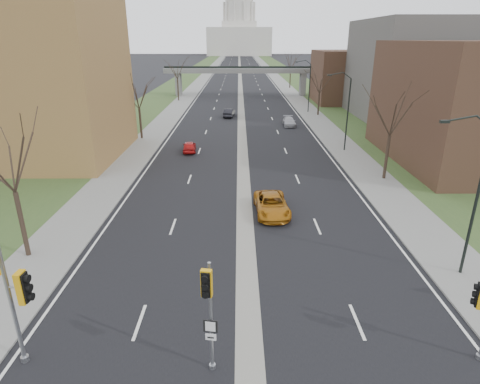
{
  "coord_description": "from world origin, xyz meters",
  "views": [
    {
      "loc": [
        -0.43,
        -13.03,
        12.18
      ],
      "look_at": [
        -0.36,
        8.25,
        4.02
      ],
      "focal_mm": 30.0,
      "sensor_mm": 36.0,
      "label": 1
    }
  ],
  "objects_px": {
    "car_left_far": "(229,113)",
    "car_right_near": "(272,205)",
    "signal_pole_median": "(209,302)",
    "signal_pole_left": "(8,283)",
    "car_right_mid": "(289,122)",
    "car_left_near": "(189,146)"
  },
  "relations": [
    {
      "from": "car_left_far",
      "to": "car_right_near",
      "type": "height_order",
      "value": "car_right_near"
    },
    {
      "from": "signal_pole_median",
      "to": "car_left_far",
      "type": "bearing_deg",
      "value": 99.77
    },
    {
      "from": "signal_pole_left",
      "to": "car_left_far",
      "type": "bearing_deg",
      "value": 86.31
    },
    {
      "from": "car_left_far",
      "to": "car_right_near",
      "type": "bearing_deg",
      "value": 102.98
    },
    {
      "from": "signal_pole_left",
      "to": "car_left_far",
      "type": "distance_m",
      "value": 54.74
    },
    {
      "from": "signal_pole_median",
      "to": "car_right_mid",
      "type": "relative_size",
      "value": 1.12
    },
    {
      "from": "signal_pole_left",
      "to": "car_left_far",
      "type": "relative_size",
      "value": 1.41
    },
    {
      "from": "signal_pole_left",
      "to": "car_left_far",
      "type": "height_order",
      "value": "signal_pole_left"
    },
    {
      "from": "car_right_mid",
      "to": "signal_pole_median",
      "type": "bearing_deg",
      "value": -99.42
    },
    {
      "from": "car_left_near",
      "to": "car_left_far",
      "type": "bearing_deg",
      "value": -105.29
    },
    {
      "from": "signal_pole_median",
      "to": "car_left_near",
      "type": "relative_size",
      "value": 1.34
    },
    {
      "from": "car_left_near",
      "to": "car_right_mid",
      "type": "relative_size",
      "value": 0.84
    },
    {
      "from": "car_right_near",
      "to": "car_right_mid",
      "type": "bearing_deg",
      "value": 77.76
    },
    {
      "from": "signal_pole_median",
      "to": "car_left_far",
      "type": "xyz_separation_m",
      "value": [
        -0.47,
        54.65,
        -2.65
      ]
    },
    {
      "from": "signal_pole_median",
      "to": "car_right_near",
      "type": "relative_size",
      "value": 0.95
    },
    {
      "from": "signal_pole_left",
      "to": "car_left_near",
      "type": "xyz_separation_m",
      "value": [
        2.77,
        32.31,
        -3.26
      ]
    },
    {
      "from": "car_right_near",
      "to": "car_right_mid",
      "type": "height_order",
      "value": "car_right_near"
    },
    {
      "from": "signal_pole_left",
      "to": "car_right_near",
      "type": "distance_m",
      "value": 18.66
    },
    {
      "from": "signal_pole_left",
      "to": "car_left_near",
      "type": "relative_size",
      "value": 1.65
    },
    {
      "from": "car_left_near",
      "to": "car_left_far",
      "type": "distance_m",
      "value": 22.28
    },
    {
      "from": "car_right_mid",
      "to": "car_left_far",
      "type": "bearing_deg",
      "value": 142.28
    },
    {
      "from": "car_left_near",
      "to": "car_right_mid",
      "type": "distance_m",
      "value": 19.71
    }
  ]
}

